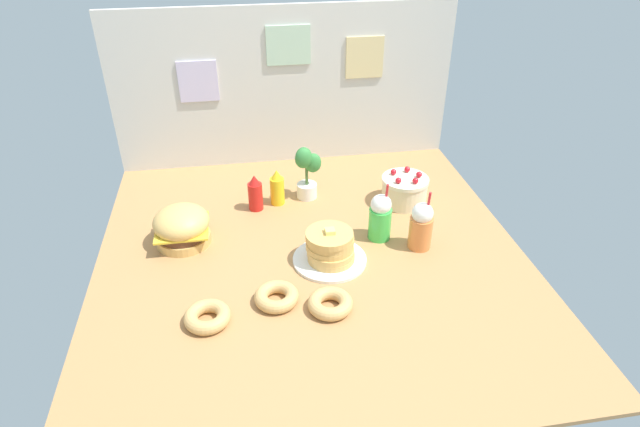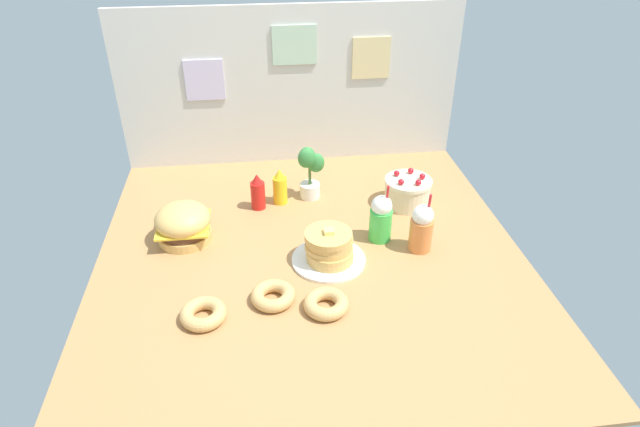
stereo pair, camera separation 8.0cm
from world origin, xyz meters
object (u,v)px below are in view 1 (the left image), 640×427
object	(u,v)px
layer_cake	(404,190)
orange_float_cup	(421,226)
donut_vanilla	(330,303)
donut_pink_glaze	(207,316)
donut_chocolate	(277,296)
cream_soda_cup	(380,217)
ketchup_bottle	(255,194)
pancake_stack	(330,249)
potted_plant	(307,171)
mustard_bottle	(277,188)
burger	(182,226)

from	to	relation	value
layer_cake	orange_float_cup	world-z (taller)	orange_float_cup
layer_cake	donut_vanilla	world-z (taller)	layer_cake
donut_pink_glaze	layer_cake	bearing A→B (deg)	36.51
donut_pink_glaze	donut_chocolate	xyz separation A→B (m)	(0.29, 0.08, 0.00)
orange_float_cup	donut_pink_glaze	world-z (taller)	orange_float_cup
orange_float_cup	donut_vanilla	distance (m)	0.64
cream_soda_cup	ketchup_bottle	bearing A→B (deg)	147.67
pancake_stack	ketchup_bottle	distance (m)	0.61
layer_cake	potted_plant	size ratio (longest dim) A/B	0.82
ketchup_bottle	cream_soda_cup	size ratio (longest dim) A/B	0.67
layer_cake	mustard_bottle	bearing A→B (deg)	171.17
cream_soda_cup	orange_float_cup	world-z (taller)	same
cream_soda_cup	donut_vanilla	bearing A→B (deg)	-124.98
pancake_stack	layer_cake	world-z (taller)	layer_cake
burger	potted_plant	size ratio (longest dim) A/B	0.87
pancake_stack	donut_vanilla	size ratio (longest dim) A/B	1.83
donut_vanilla	potted_plant	world-z (taller)	potted_plant
cream_soda_cup	donut_chocolate	bearing A→B (deg)	-144.06
pancake_stack	orange_float_cup	size ratio (longest dim) A/B	1.13
mustard_bottle	orange_float_cup	xyz separation A→B (m)	(0.64, -0.52, 0.03)
pancake_stack	donut_chocolate	world-z (taller)	pancake_stack
ketchup_bottle	orange_float_cup	bearing A→B (deg)	-32.24
ketchup_bottle	potted_plant	distance (m)	0.31
cream_soda_cup	donut_vanilla	distance (m)	0.59
mustard_bottle	donut_chocolate	bearing A→B (deg)	-95.80
ketchup_bottle	orange_float_cup	world-z (taller)	orange_float_cup
burger	donut_pink_glaze	xyz separation A→B (m)	(0.12, -0.59, -0.06)
orange_float_cup	potted_plant	size ratio (longest dim) A/B	0.98
cream_soda_cup	pancake_stack	bearing A→B (deg)	-151.23
cream_soda_cup	potted_plant	bearing A→B (deg)	123.30
mustard_bottle	donut_vanilla	size ratio (longest dim) A/B	1.08
donut_pink_glaze	donut_chocolate	bearing A→B (deg)	14.84
pancake_stack	layer_cake	size ratio (longest dim) A/B	1.36
burger	ketchup_bottle	xyz separation A→B (m)	(0.37, 0.26, 0.00)
cream_soda_cup	donut_vanilla	world-z (taller)	cream_soda_cup
pancake_stack	donut_chocolate	xyz separation A→B (m)	(-0.28, -0.25, -0.04)
ketchup_bottle	donut_vanilla	distance (m)	0.89
donut_chocolate	donut_vanilla	xyz separation A→B (m)	(0.22, -0.08, 0.00)
mustard_bottle	donut_pink_glaze	distance (m)	0.97
donut_vanilla	mustard_bottle	bearing A→B (deg)	98.51
orange_float_cup	donut_chocolate	world-z (taller)	orange_float_cup
pancake_stack	donut_chocolate	distance (m)	0.37
layer_cake	donut_chocolate	xyz separation A→B (m)	(-0.77, -0.71, -0.05)
pancake_stack	mustard_bottle	bearing A→B (deg)	108.70
ketchup_bottle	donut_vanilla	xyz separation A→B (m)	(0.26, -0.85, -0.06)
donut_pink_glaze	burger	bearing A→B (deg)	101.79
orange_float_cup	donut_vanilla	xyz separation A→B (m)	(-0.51, -0.37, -0.09)
potted_plant	orange_float_cup	bearing A→B (deg)	-50.03
layer_cake	donut_vanilla	size ratio (longest dim) A/B	1.34
orange_float_cup	potted_plant	bearing A→B (deg)	129.97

